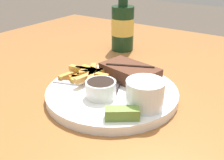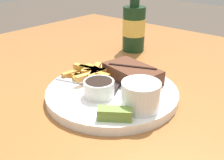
% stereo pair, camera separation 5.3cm
% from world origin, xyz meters
% --- Properties ---
extents(dining_table, '(1.27, 1.20, 0.77)m').
position_xyz_m(dining_table, '(0.00, 0.00, 0.70)').
color(dining_table, '#935B2D').
rests_on(dining_table, ground_plane).
extents(dinner_plate, '(0.27, 0.27, 0.02)m').
position_xyz_m(dinner_plate, '(0.00, 0.00, 0.78)').
color(dinner_plate, white).
rests_on(dinner_plate, dining_table).
extents(steak_portion, '(0.14, 0.09, 0.03)m').
position_xyz_m(steak_portion, '(0.01, 0.06, 0.81)').
color(steak_portion, '#512D1E').
rests_on(steak_portion, dinner_plate).
extents(fries_pile, '(0.11, 0.10, 0.02)m').
position_xyz_m(fries_pile, '(-0.07, 0.01, 0.80)').
color(fries_pile, '#BD7D34').
rests_on(fries_pile, dinner_plate).
extents(coleslaw_cup, '(0.07, 0.07, 0.05)m').
position_xyz_m(coleslaw_cup, '(0.09, -0.02, 0.82)').
color(coleslaw_cup, white).
rests_on(coleslaw_cup, dinner_plate).
extents(dipping_sauce_cup, '(0.06, 0.06, 0.03)m').
position_xyz_m(dipping_sauce_cup, '(-0.00, -0.04, 0.81)').
color(dipping_sauce_cup, silver).
rests_on(dipping_sauce_cup, dinner_plate).
extents(pickle_spear, '(0.06, 0.05, 0.02)m').
position_xyz_m(pickle_spear, '(0.08, -0.08, 0.80)').
color(pickle_spear, olive).
rests_on(pickle_spear, dinner_plate).
extents(fork_utensil, '(0.13, 0.05, 0.00)m').
position_xyz_m(fork_utensil, '(-0.07, -0.02, 0.79)').
color(fork_utensil, '#B7B7BC').
rests_on(fork_utensil, dinner_plate).
extents(knife_utensil, '(0.08, 0.16, 0.01)m').
position_xyz_m(knife_utensil, '(-0.01, 0.03, 0.79)').
color(knife_utensil, '#B7B7BC').
rests_on(knife_utensil, dinner_plate).
extents(beer_bottle, '(0.07, 0.07, 0.21)m').
position_xyz_m(beer_bottle, '(-0.14, 0.27, 0.85)').
color(beer_bottle, '#143319').
rests_on(beer_bottle, dining_table).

